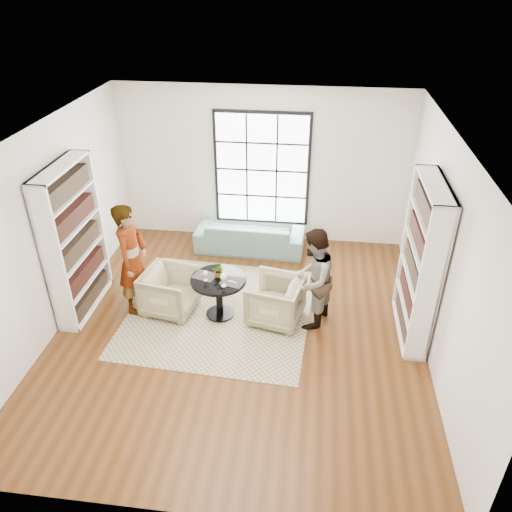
# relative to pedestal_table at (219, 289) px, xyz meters

# --- Properties ---
(ground) EXTENTS (6.00, 6.00, 0.00)m
(ground) POSITION_rel_pedestal_table_xyz_m (0.36, -0.31, -0.50)
(ground) COLOR #593215
(room_shell) EXTENTS (6.00, 6.01, 6.00)m
(room_shell) POSITION_rel_pedestal_table_xyz_m (0.36, 0.24, 0.76)
(room_shell) COLOR silver
(room_shell) RESTS_ON ground
(rug) EXTENTS (3.01, 3.01, 0.01)m
(rug) POSITION_rel_pedestal_table_xyz_m (-0.02, 0.08, -0.50)
(rug) COLOR tan
(rug) RESTS_ON ground
(pedestal_table) EXTENTS (0.86, 0.86, 0.69)m
(pedestal_table) POSITION_rel_pedestal_table_xyz_m (0.00, 0.00, 0.00)
(pedestal_table) COLOR black
(pedestal_table) RESTS_ON ground
(sofa) EXTENTS (2.09, 0.87, 0.60)m
(sofa) POSITION_rel_pedestal_table_xyz_m (0.19, 2.14, -0.20)
(sofa) COLOR slate
(sofa) RESTS_ON ground
(armchair_left) EXTENTS (0.92, 0.90, 0.72)m
(armchair_left) POSITION_rel_pedestal_table_xyz_m (-0.79, 0.04, -0.14)
(armchair_left) COLOR tan
(armchair_left) RESTS_ON ground
(armchair_right) EXTENTS (0.95, 0.93, 0.73)m
(armchair_right) POSITION_rel_pedestal_table_xyz_m (0.88, -0.01, -0.14)
(armchair_right) COLOR tan
(armchair_right) RESTS_ON ground
(person_left) EXTENTS (0.50, 0.70, 1.83)m
(person_left) POSITION_rel_pedestal_table_xyz_m (-1.34, 0.04, 0.41)
(person_left) COLOR gray
(person_left) RESTS_ON ground
(person_right) EXTENTS (0.83, 0.94, 1.61)m
(person_right) POSITION_rel_pedestal_table_xyz_m (1.43, -0.01, 0.30)
(person_right) COLOR gray
(person_right) RESTS_ON ground
(placemat_left) EXTENTS (0.40, 0.35, 0.01)m
(placemat_left) POSITION_rel_pedestal_table_xyz_m (-0.22, 0.05, 0.19)
(placemat_left) COLOR black
(placemat_left) RESTS_ON pedestal_table
(placemat_right) EXTENTS (0.40, 0.35, 0.01)m
(placemat_right) POSITION_rel_pedestal_table_xyz_m (0.23, -0.07, 0.19)
(placemat_right) COLOR black
(placemat_right) RESTS_ON pedestal_table
(cutlery_left) EXTENTS (0.20, 0.25, 0.01)m
(cutlery_left) POSITION_rel_pedestal_table_xyz_m (-0.22, 0.05, 0.20)
(cutlery_left) COLOR silver
(cutlery_left) RESTS_ON placemat_left
(cutlery_right) EXTENTS (0.20, 0.25, 0.01)m
(cutlery_right) POSITION_rel_pedestal_table_xyz_m (0.23, -0.07, 0.20)
(cutlery_right) COLOR silver
(cutlery_right) RESTS_ON placemat_right
(wine_glass_left) EXTENTS (0.08, 0.08, 0.17)m
(wine_glass_left) POSITION_rel_pedestal_table_xyz_m (-0.18, -0.07, 0.31)
(wine_glass_left) COLOR silver
(wine_glass_left) RESTS_ON pedestal_table
(wine_glass_right) EXTENTS (0.10, 0.10, 0.22)m
(wine_glass_right) POSITION_rel_pedestal_table_xyz_m (0.12, -0.18, 0.34)
(wine_glass_right) COLOR silver
(wine_glass_right) RESTS_ON pedestal_table
(flower_centerpiece) EXTENTS (0.20, 0.18, 0.20)m
(flower_centerpiece) POSITION_rel_pedestal_table_xyz_m (-0.00, 0.07, 0.29)
(flower_centerpiece) COLOR gray
(flower_centerpiece) RESTS_ON pedestal_table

